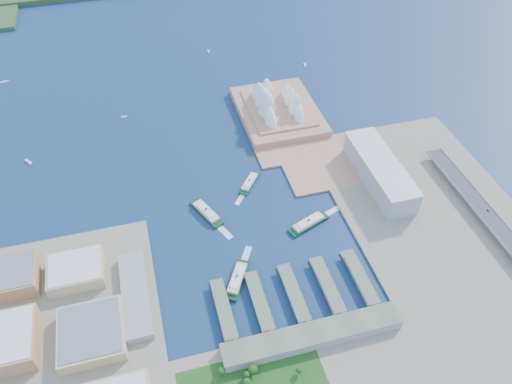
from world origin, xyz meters
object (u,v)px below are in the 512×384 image
object	(u,v)px
ferry_b	(250,181)
ferry_a	(206,211)
ferry_c	(237,278)
toaster_building	(380,172)
ferry_d	(309,222)
car_c	(488,211)
opera_house	(279,99)

from	to	relation	value
ferry_b	ferry_a	bearing A→B (deg)	-111.48
ferry_a	ferry_c	size ratio (longest dim) A/B	1.02
ferry_a	ferry_b	size ratio (longest dim) A/B	1.21
toaster_building	ferry_d	bearing A→B (deg)	-157.12
ferry_c	car_c	distance (m)	348.94
ferry_b	ferry_c	world-z (taller)	ferry_c
opera_house	ferry_d	bearing A→B (deg)	-98.09
opera_house	ferry_c	size ratio (longest dim) A/B	3.00
car_c	ferry_b	bearing A→B (deg)	152.46
opera_house	ferry_b	world-z (taller)	opera_house
opera_house	ferry_c	distance (m)	350.93
car_c	opera_house	bearing A→B (deg)	123.07
opera_house	ferry_a	size ratio (longest dim) A/B	2.95
ferry_c	ferry_d	xyz separation A→B (m)	(113.65, 63.18, 0.05)
ferry_a	ferry_c	world-z (taller)	ferry_a
ferry_a	ferry_b	world-z (taller)	ferry_a
ferry_c	ferry_d	distance (m)	130.04
ferry_b	ferry_c	distance (m)	172.22
toaster_building	ferry_a	distance (m)	254.20
ferry_d	toaster_building	bearing A→B (deg)	-88.15
ferry_d	opera_house	bearing A→B (deg)	-29.12
toaster_building	ferry_b	size ratio (longest dim) A/B	3.09
ferry_d	ferry_a	bearing A→B (deg)	45.35
ferry_c	ferry_a	bearing A→B (deg)	-53.55
ferry_b	opera_house	bearing A→B (deg)	97.28
ferry_a	car_c	bearing A→B (deg)	-40.33
ferry_c	car_c	xyz separation A→B (m)	(348.63, 10.70, 9.82)
ferry_b	ferry_d	xyz separation A→B (m)	(55.26, -98.84, 0.98)
ferry_d	car_c	distance (m)	240.97
toaster_building	car_c	size ratio (longest dim) A/B	34.60
opera_house	car_c	distance (m)	365.09
ferry_a	toaster_building	bearing A→B (deg)	-24.31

